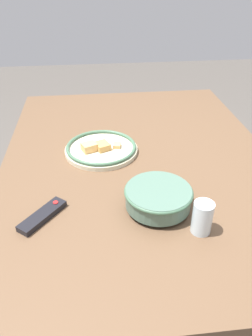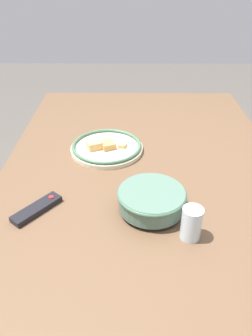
% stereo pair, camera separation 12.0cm
% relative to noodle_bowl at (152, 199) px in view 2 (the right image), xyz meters
% --- Properties ---
extents(ground_plane, '(8.00, 8.00, 0.00)m').
position_rel_noodle_bowl_xyz_m(ground_plane, '(0.32, 0.02, -0.77)').
color(ground_plane, '#4C4742').
extents(dining_table, '(1.50, 1.10, 0.73)m').
position_rel_noodle_bowl_xyz_m(dining_table, '(0.32, 0.02, -0.11)').
color(dining_table, brown).
rests_on(dining_table, ground_plane).
extents(noodle_bowl, '(0.22, 0.22, 0.08)m').
position_rel_noodle_bowl_xyz_m(noodle_bowl, '(0.00, 0.00, 0.00)').
color(noodle_bowl, '#4C6B5B').
rests_on(noodle_bowl, dining_table).
extents(food_plate, '(0.30, 0.30, 0.05)m').
position_rel_noodle_bowl_xyz_m(food_plate, '(0.38, 0.17, -0.03)').
color(food_plate, beige).
rests_on(food_plate, dining_table).
extents(tv_remote, '(0.17, 0.15, 0.02)m').
position_rel_noodle_bowl_xyz_m(tv_remote, '(-0.01, 0.37, -0.03)').
color(tv_remote, black).
rests_on(tv_remote, dining_table).
extents(drinking_glass, '(0.06, 0.06, 0.10)m').
position_rel_noodle_bowl_xyz_m(drinking_glass, '(-0.12, -0.11, 0.01)').
color(drinking_glass, silver).
rests_on(drinking_glass, dining_table).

